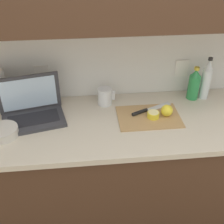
{
  "coord_description": "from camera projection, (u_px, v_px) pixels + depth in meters",
  "views": [
    {
      "loc": [
        -0.45,
        -1.38,
        1.9
      ],
      "look_at": [
        -0.31,
        -0.01,
        0.98
      ],
      "focal_mm": 45.0,
      "sensor_mm": 36.0,
      "label": 1
    }
  ],
  "objects": [
    {
      "name": "bottle_oil_tall",
      "position": [
        194.0,
        85.0,
        1.89
      ],
      "size": [
        0.08,
        0.08,
        0.23
      ],
      "color": "#2D934C",
      "rests_on": "counter_unit"
    },
    {
      "name": "bottle_green_soda",
      "position": [
        206.0,
        80.0,
        1.88
      ],
      "size": [
        0.06,
        0.06,
        0.29
      ],
      "color": "silver",
      "rests_on": "counter_unit"
    },
    {
      "name": "cutting_board",
      "position": [
        149.0,
        117.0,
        1.75
      ],
      "size": [
        0.39,
        0.27,
        0.01
      ],
      "primitive_type": "cube",
      "color": "tan",
      "rests_on": "counter_unit"
    },
    {
      "name": "ground_plane",
      "position": [
        150.0,
        211.0,
        2.24
      ],
      "size": [
        12.0,
        12.0,
        0.0
      ],
      "primitive_type": "plane",
      "color": "#847056",
      "rests_on": "ground"
    },
    {
      "name": "lemon_whole_beside",
      "position": [
        167.0,
        111.0,
        1.73
      ],
      "size": [
        0.07,
        0.07,
        0.07
      ],
      "color": "yellow",
      "rests_on": "cutting_board"
    },
    {
      "name": "laptop",
      "position": [
        32.0,
        109.0,
        1.72
      ],
      "size": [
        0.42,
        0.32,
        0.26
      ],
      "rotation": [
        0.0,
        0.0,
        0.22
      ],
      "color": "#333338",
      "rests_on": "counter_unit"
    },
    {
      "name": "measuring_cup",
      "position": [
        105.0,
        96.0,
        1.85
      ],
      "size": [
        0.12,
        0.1,
        0.11
      ],
      "color": "silver",
      "rests_on": "counter_unit"
    },
    {
      "name": "counter_unit",
      "position": [
        157.0,
        169.0,
        1.99
      ],
      "size": [
        2.25,
        0.66,
        0.9
      ],
      "color": "#472D1E",
      "rests_on": "ground_plane"
    },
    {
      "name": "bowl_white",
      "position": [
        3.0,
        132.0,
        1.58
      ],
      "size": [
        0.17,
        0.17,
        0.05
      ],
      "color": "beige",
      "rests_on": "counter_unit"
    },
    {
      "name": "knife",
      "position": [
        145.0,
        111.0,
        1.78
      ],
      "size": [
        0.28,
        0.15,
        0.02
      ],
      "rotation": [
        0.0,
        0.0,
        0.43
      ],
      "color": "silver",
      "rests_on": "cutting_board"
    },
    {
      "name": "lemon_half_cut",
      "position": [
        153.0,
        115.0,
        1.72
      ],
      "size": [
        0.07,
        0.07,
        0.04
      ],
      "color": "yellow",
      "rests_on": "cutting_board"
    }
  ]
}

